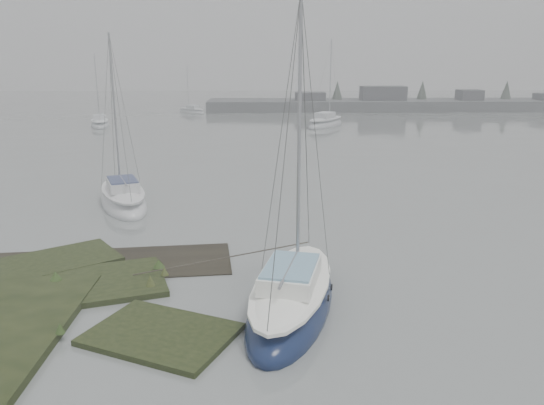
{
  "coord_description": "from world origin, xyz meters",
  "views": [
    {
      "loc": [
        3.0,
        -12.55,
        6.74
      ],
      "look_at": [
        3.44,
        5.78,
        1.8
      ],
      "focal_mm": 35.0,
      "sensor_mm": 36.0,
      "label": 1
    }
  ],
  "objects": [
    {
      "name": "sailboat_far_a",
      "position": [
        -13.73,
        43.7,
        0.25
      ],
      "size": [
        3.35,
        5.91,
        7.93
      ],
      "rotation": [
        0.0,
        0.0,
        0.29
      ],
      "color": "#AFB5BA",
      "rests_on": "ground"
    },
    {
      "name": "ground",
      "position": [
        0.0,
        30.0,
        0.0
      ],
      "size": [
        160.0,
        160.0,
        0.0
      ],
      "primitive_type": "plane",
      "color": "slate",
      "rests_on": "ground"
    },
    {
      "name": "far_shoreline",
      "position": [
        26.84,
        61.9,
        0.85
      ],
      "size": [
        60.0,
        8.0,
        4.15
      ],
      "color": "#4C4F51",
      "rests_on": "ground"
    },
    {
      "name": "sailboat_main",
      "position": [
        3.88,
        0.99,
        0.28
      ],
      "size": [
        3.63,
        6.81,
        9.15
      ],
      "rotation": [
        0.0,
        0.0,
        -0.24
      ],
      "color": "#0E1A3A",
      "rests_on": "ground"
    },
    {
      "name": "sailboat_far_c",
      "position": [
        -5.84,
        58.0,
        0.21
      ],
      "size": [
        4.54,
        4.29,
        6.65
      ],
      "rotation": [
        0.0,
        0.0,
        0.84
      ],
      "color": "#AFB5B8",
      "rests_on": "ground"
    },
    {
      "name": "sailboat_far_b",
      "position": [
        9.99,
        43.19,
        0.3
      ],
      "size": [
        5.51,
        6.92,
        9.57
      ],
      "rotation": [
        0.0,
        0.0,
        -0.56
      ],
      "color": "#9EA2A6",
      "rests_on": "ground"
    },
    {
      "name": "sailboat_white",
      "position": [
        -3.55,
        12.18,
        0.27
      ],
      "size": [
        4.1,
        6.4,
        8.6
      ],
      "rotation": [
        0.0,
        0.0,
        0.38
      ],
      "color": "silver",
      "rests_on": "ground"
    }
  ]
}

